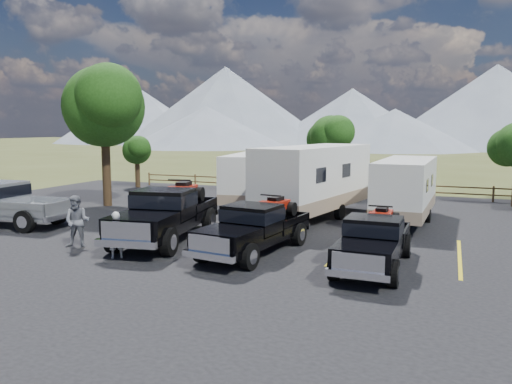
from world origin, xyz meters
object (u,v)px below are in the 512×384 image
(rig_left, at_px, (167,213))
(rig_center, at_px, (256,227))
(trailer_left, at_px, (253,179))
(person_b, at_px, (77,221))
(trailer_right, at_px, (406,189))
(tree_big_nw, at_px, (104,107))
(trailer_center, at_px, (314,181))
(pickup_silver, at_px, (3,203))
(person_a, at_px, (116,235))
(rig_right, at_px, (374,240))

(rig_left, bearing_deg, rig_center, -16.98)
(trailer_left, distance_m, person_b, 11.80)
(rig_center, bearing_deg, trailer_right, 68.51)
(tree_big_nw, relative_size, trailer_center, 0.77)
(tree_big_nw, relative_size, pickup_silver, 1.17)
(tree_big_nw, distance_m, person_b, 11.09)
(tree_big_nw, xyz_separation_m, rig_center, (11.79, -6.91, -4.62))
(rig_center, xyz_separation_m, pickup_silver, (-12.40, 0.41, 0.09))
(trailer_left, bearing_deg, trailer_right, -21.32)
(trailer_center, relative_size, person_b, 5.26)
(tree_big_nw, height_order, person_a, tree_big_nw)
(trailer_left, distance_m, person_a, 12.34)
(person_a, bearing_deg, trailer_left, -131.80)
(tree_big_nw, distance_m, rig_center, 14.42)
(person_a, relative_size, person_b, 0.83)
(trailer_center, xyz_separation_m, pickup_silver, (-12.60, -6.89, -0.82))
(trailer_right, relative_size, person_a, 5.27)
(trailer_left, height_order, pickup_silver, trailer_left)
(trailer_center, height_order, trailer_right, trailer_center)
(rig_right, height_order, trailer_center, trailer_center)
(tree_big_nw, height_order, rig_right, tree_big_nw)
(rig_left, relative_size, rig_right, 1.28)
(rig_right, relative_size, person_b, 2.85)
(tree_big_nw, relative_size, rig_left, 1.11)
(person_b, bearing_deg, rig_left, 21.69)
(trailer_center, height_order, pickup_silver, trailer_center)
(person_a, height_order, person_b, person_b)
(rig_right, relative_size, pickup_silver, 0.82)
(trailer_center, bearing_deg, tree_big_nw, -166.96)
(trailer_left, distance_m, trailer_center, 4.95)
(rig_left, xyz_separation_m, pickup_silver, (-8.43, -0.19, -0.07))
(rig_center, xyz_separation_m, person_b, (-6.44, -1.65, 0.03))
(trailer_left, distance_m, pickup_silver, 12.66)
(rig_right, bearing_deg, person_a, -164.92)
(rig_right, relative_size, trailer_left, 0.64)
(rig_center, height_order, person_b, rig_center)
(person_a, bearing_deg, rig_right, 152.95)
(trailer_left, xyz_separation_m, trailer_center, (4.21, -2.58, 0.30))
(rig_left, height_order, trailer_center, trailer_center)
(tree_big_nw, relative_size, trailer_left, 0.92)
(tree_big_nw, height_order, trailer_right, tree_big_nw)
(rig_left, xyz_separation_m, person_b, (-2.47, -2.25, -0.13))
(pickup_silver, bearing_deg, person_a, 67.20)
(trailer_right, bearing_deg, person_a, -127.10)
(trailer_left, relative_size, trailer_right, 1.01)
(tree_big_nw, height_order, person_b, tree_big_nw)
(trailer_center, bearing_deg, rig_center, -80.35)
(rig_left, xyz_separation_m, trailer_center, (4.17, 6.70, 0.75))
(trailer_left, xyz_separation_m, trailer_right, (8.43, -1.97, -0.00))
(tree_big_nw, xyz_separation_m, rig_right, (15.97, -7.24, -4.68))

